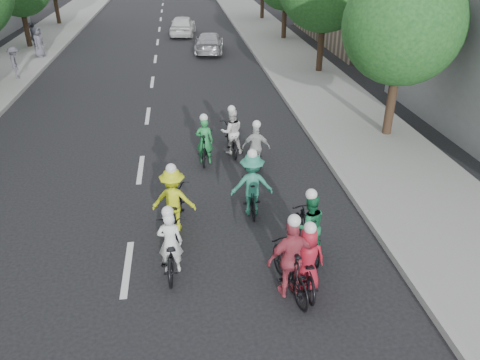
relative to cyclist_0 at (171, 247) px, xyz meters
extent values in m
plane|color=black|center=(-1.00, 0.10, -0.55)|extent=(120.00, 120.00, 0.00)
cube|color=gray|center=(7.00, 10.10, -0.47)|extent=(4.00, 80.00, 0.15)
cube|color=#999993|center=(5.05, 10.10, -0.46)|extent=(0.18, 80.00, 0.18)
cylinder|color=black|center=(-9.20, 24.10, 0.59)|extent=(0.32, 0.32, 2.27)
cylinder|color=black|center=(-9.20, 33.10, 0.69)|extent=(0.32, 0.32, 2.48)
cylinder|color=black|center=(7.80, 6.70, 0.59)|extent=(0.32, 0.32, 2.27)
sphere|color=#184A1C|center=(7.80, 6.70, 3.43)|extent=(4.00, 4.00, 4.00)
cylinder|color=black|center=(7.80, 15.70, 0.69)|extent=(0.32, 0.32, 2.48)
cylinder|color=black|center=(7.80, 24.70, 0.59)|extent=(0.32, 0.32, 2.27)
cylinder|color=black|center=(7.80, 33.70, 0.69)|extent=(0.32, 0.32, 2.48)
imported|color=black|center=(0.00, 0.02, -0.06)|extent=(0.73, 1.89, 0.98)
imported|color=white|center=(0.00, -0.08, 0.19)|extent=(0.56, 0.38, 1.48)
sphere|color=white|center=(0.00, -0.08, 0.96)|extent=(0.26, 0.26, 0.26)
imported|color=black|center=(3.10, 0.21, -0.01)|extent=(0.63, 1.83, 1.08)
imported|color=#187041|center=(3.10, 0.11, 0.24)|extent=(0.80, 0.65, 1.57)
sphere|color=white|center=(3.10, 0.11, 1.04)|extent=(0.26, 0.26, 0.26)
imported|color=black|center=(0.08, 1.67, -0.04)|extent=(0.96, 2.03, 1.03)
imported|color=#CBDC18|center=(0.08, 1.57, 0.29)|extent=(1.16, 0.77, 1.67)
sphere|color=white|center=(0.08, 1.57, 1.14)|extent=(0.26, 0.26, 0.26)
imported|color=black|center=(2.41, -1.06, 0.01)|extent=(0.84, 1.92, 1.12)
imported|color=#B94152|center=(2.41, -1.16, 0.33)|extent=(1.09, 0.60, 1.76)
sphere|color=white|center=(2.41, -1.16, 1.23)|extent=(0.26, 0.26, 0.26)
imported|color=black|center=(2.78, -0.90, -0.09)|extent=(0.70, 1.79, 0.92)
imported|color=#A61A2B|center=(2.78, -1.00, 0.18)|extent=(0.74, 0.50, 1.46)
sphere|color=white|center=(2.78, -1.00, 0.93)|extent=(0.26, 0.26, 0.26)
imported|color=black|center=(1.07, 5.46, -0.04)|extent=(0.66, 1.72, 1.01)
imported|color=#268C44|center=(1.07, 5.36, 0.21)|extent=(0.59, 0.42, 1.52)
sphere|color=white|center=(1.07, 5.36, 0.99)|extent=(0.26, 0.26, 0.26)
imported|color=black|center=(2.02, 6.11, -0.06)|extent=(0.76, 1.88, 0.97)
imported|color=white|center=(2.02, 6.01, 0.22)|extent=(0.78, 0.63, 1.53)
sphere|color=white|center=(2.02, 6.01, 1.00)|extent=(0.26, 0.26, 0.26)
imported|color=black|center=(2.10, 2.17, -0.08)|extent=(0.48, 1.58, 0.94)
imported|color=#2B8369|center=(2.10, 2.07, 0.31)|extent=(1.12, 0.66, 1.71)
sphere|color=white|center=(2.10, 2.07, 1.18)|extent=(0.26, 0.26, 0.26)
imported|color=black|center=(2.64, 4.80, -0.13)|extent=(0.85, 1.66, 0.83)
imported|color=silver|center=(2.64, 4.70, 0.19)|extent=(0.92, 0.52, 1.48)
sphere|color=white|center=(2.64, 4.70, 0.95)|extent=(0.26, 0.26, 0.26)
imported|color=#B0B0B4|center=(2.34, 21.51, 0.06)|extent=(2.13, 4.34, 1.21)
imported|color=silver|center=(0.80, 27.34, 0.16)|extent=(2.13, 4.35, 1.43)
imported|color=#53515E|center=(-7.74, 16.19, 0.38)|extent=(0.89, 1.15, 1.56)
imported|color=#4C4E59|center=(-8.39, 22.54, 0.47)|extent=(0.73, 1.10, 1.74)
imported|color=#565563|center=(-7.75, 20.92, 0.46)|extent=(0.75, 0.95, 1.72)
camera|label=1|loc=(0.43, -8.46, 6.04)|focal=35.00mm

